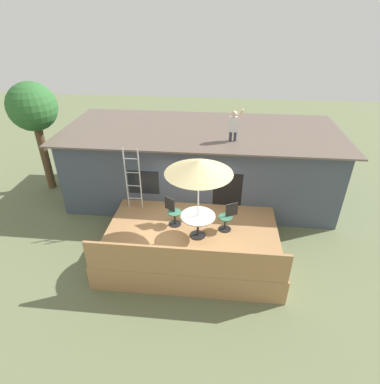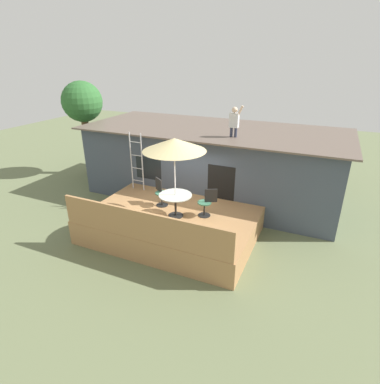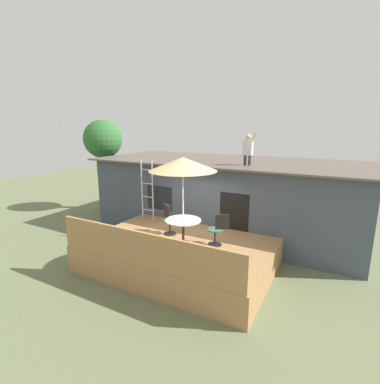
{
  "view_description": "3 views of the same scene",
  "coord_description": "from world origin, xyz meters",
  "px_view_note": "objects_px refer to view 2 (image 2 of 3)",
  "views": [
    {
      "loc": [
        0.73,
        -7.85,
        6.88
      ],
      "look_at": [
        -0.17,
        1.03,
        1.6
      ],
      "focal_mm": 29.38,
      "sensor_mm": 36.0,
      "label": 1
    },
    {
      "loc": [
        4.24,
        -8.15,
        5.53
      ],
      "look_at": [
        0.36,
        0.54,
        1.36
      ],
      "focal_mm": 29.2,
      "sensor_mm": 36.0,
      "label": 2
    },
    {
      "loc": [
        4.05,
        -6.95,
        4.14
      ],
      "look_at": [
        -0.2,
        0.92,
        2.09
      ],
      "focal_mm": 26.59,
      "sensor_mm": 36.0,
      "label": 3
    }
  ],
  "objects_px": {
    "patio_chair_left": "(161,192)",
    "patio_table": "(175,199)",
    "patio_umbrella": "(174,145)",
    "backyard_tree": "(82,104)",
    "person_figure": "(234,120)",
    "patio_chair_right": "(207,203)",
    "step_ladder": "(137,162)"
  },
  "relations": [
    {
      "from": "step_ladder",
      "to": "patio_chair_right",
      "type": "relative_size",
      "value": 2.39
    },
    {
      "from": "step_ladder",
      "to": "person_figure",
      "type": "height_order",
      "value": "person_figure"
    },
    {
      "from": "patio_umbrella",
      "to": "patio_chair_right",
      "type": "height_order",
      "value": "patio_umbrella"
    },
    {
      "from": "patio_chair_left",
      "to": "patio_table",
      "type": "bearing_deg",
      "value": 0.0
    },
    {
      "from": "patio_table",
      "to": "patio_chair_right",
      "type": "relative_size",
      "value": 1.13
    },
    {
      "from": "patio_umbrella",
      "to": "step_ladder",
      "type": "height_order",
      "value": "patio_umbrella"
    },
    {
      "from": "patio_umbrella",
      "to": "backyard_tree",
      "type": "relative_size",
      "value": 0.57
    },
    {
      "from": "step_ladder",
      "to": "backyard_tree",
      "type": "distance_m",
      "value": 5.29
    },
    {
      "from": "patio_table",
      "to": "step_ladder",
      "type": "distance_m",
      "value": 2.73
    },
    {
      "from": "patio_umbrella",
      "to": "backyard_tree",
      "type": "height_order",
      "value": "backyard_tree"
    },
    {
      "from": "person_figure",
      "to": "patio_chair_left",
      "type": "height_order",
      "value": "person_figure"
    },
    {
      "from": "patio_umbrella",
      "to": "person_figure",
      "type": "bearing_deg",
      "value": 70.44
    },
    {
      "from": "step_ladder",
      "to": "patio_chair_right",
      "type": "xyz_separation_m",
      "value": [
        3.18,
        -0.95,
        -0.64
      ]
    },
    {
      "from": "patio_chair_left",
      "to": "patio_chair_right",
      "type": "relative_size",
      "value": 1.0
    },
    {
      "from": "patio_chair_left",
      "to": "patio_chair_right",
      "type": "distance_m",
      "value": 1.73
    },
    {
      "from": "patio_table",
      "to": "patio_chair_left",
      "type": "height_order",
      "value": "patio_chair_left"
    },
    {
      "from": "backyard_tree",
      "to": "patio_chair_left",
      "type": "bearing_deg",
      "value": -28.8
    },
    {
      "from": "patio_table",
      "to": "patio_chair_right",
      "type": "height_order",
      "value": "patio_chair_right"
    },
    {
      "from": "patio_table",
      "to": "patio_chair_left",
      "type": "bearing_deg",
      "value": 146.82
    },
    {
      "from": "patio_table",
      "to": "patio_chair_left",
      "type": "distance_m",
      "value": 1.01
    },
    {
      "from": "patio_umbrella",
      "to": "patio_chair_left",
      "type": "relative_size",
      "value": 2.76
    },
    {
      "from": "patio_umbrella",
      "to": "person_figure",
      "type": "xyz_separation_m",
      "value": [
        0.98,
        2.74,
        0.33
      ]
    },
    {
      "from": "backyard_tree",
      "to": "person_figure",
      "type": "bearing_deg",
      "value": -7.73
    },
    {
      "from": "patio_table",
      "to": "patio_chair_right",
      "type": "xyz_separation_m",
      "value": [
        0.89,
        0.43,
        -0.13
      ]
    },
    {
      "from": "patio_table",
      "to": "patio_umbrella",
      "type": "distance_m",
      "value": 1.76
    },
    {
      "from": "step_ladder",
      "to": "patio_chair_left",
      "type": "distance_m",
      "value": 1.8
    },
    {
      "from": "patio_umbrella",
      "to": "patio_table",
      "type": "bearing_deg",
      "value": 180.0
    },
    {
      "from": "patio_chair_left",
      "to": "backyard_tree",
      "type": "xyz_separation_m",
      "value": [
        -5.9,
        3.24,
        2.2
      ]
    },
    {
      "from": "person_figure",
      "to": "patio_chair_right",
      "type": "relative_size",
      "value": 1.21
    },
    {
      "from": "patio_table",
      "to": "backyard_tree",
      "type": "distance_m",
      "value": 8.01
    },
    {
      "from": "person_figure",
      "to": "patio_chair_right",
      "type": "xyz_separation_m",
      "value": [
        -0.09,
        -2.31,
        -2.22
      ]
    },
    {
      "from": "patio_chair_right",
      "to": "backyard_tree",
      "type": "distance_m",
      "value": 8.62
    }
  ]
}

